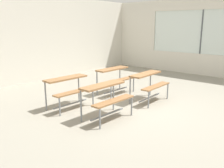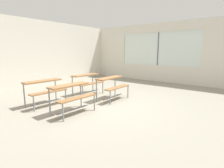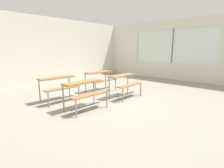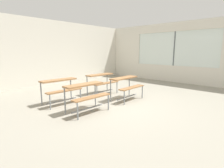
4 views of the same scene
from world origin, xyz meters
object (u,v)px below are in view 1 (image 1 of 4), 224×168
desk_bench_r0c0 (106,93)px  desk_bench_r1c1 (115,75)px  desk_bench_r1c0 (69,85)px  desk_bench_r0c1 (149,80)px

desk_bench_r0c0 → desk_bench_r1c1: size_ratio=1.00×
desk_bench_r1c0 → desk_bench_r0c1: bearing=-32.4°
desk_bench_r1c0 → desk_bench_r1c1: bearing=1.3°
desk_bench_r0c0 → desk_bench_r0c1: size_ratio=1.01×
desk_bench_r0c1 → desk_bench_r1c1: size_ratio=0.99×
desk_bench_r0c0 → desk_bench_r0c1: bearing=0.5°
desk_bench_r1c0 → desk_bench_r1c1: (1.70, -0.04, 0.00)m
desk_bench_r0c1 → desk_bench_r1c1: 1.15m
desk_bench_r0c1 → desk_bench_r1c0: bearing=144.2°
desk_bench_r0c0 → desk_bench_r1c0: (-0.07, 1.15, 0.00)m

